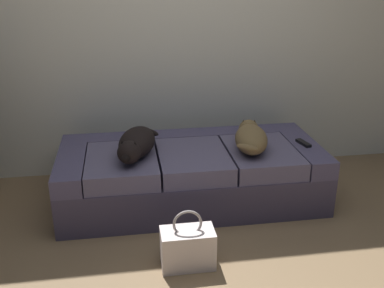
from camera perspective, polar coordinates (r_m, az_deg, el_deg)
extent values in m
cube|color=silver|center=(3.80, -1.77, 17.07)|extent=(6.40, 0.10, 2.80)
cube|color=#433C55|center=(3.49, -0.13, -4.77)|extent=(1.94, 0.87, 0.30)
cube|color=#514B6D|center=(3.39, -14.89, -2.36)|extent=(0.20, 0.87, 0.13)
cube|color=#514B6D|center=(3.62, 13.63, -0.63)|extent=(0.20, 0.87, 0.13)
cube|color=#514B6D|center=(3.71, -0.93, 0.51)|extent=(1.54, 0.20, 0.13)
cube|color=slate|center=(3.27, -8.81, -2.72)|extent=(0.50, 0.66, 0.13)
cube|color=slate|center=(3.31, 0.14, -2.18)|extent=(0.50, 0.66, 0.13)
cube|color=slate|center=(3.42, 8.69, -1.61)|extent=(0.50, 0.66, 0.13)
ellipsoid|color=black|center=(3.23, -6.93, 0.22)|extent=(0.36, 0.48, 0.19)
sphere|color=black|center=(3.05, -7.92, -1.07)|extent=(0.16, 0.16, 0.16)
ellipsoid|color=black|center=(2.99, -8.29, -1.75)|extent=(0.08, 0.11, 0.06)
cone|color=black|center=(3.02, -7.17, -0.07)|extent=(0.04, 0.04, 0.05)
cone|color=black|center=(3.04, -8.77, 0.02)|extent=(0.04, 0.04, 0.05)
ellipsoid|color=black|center=(3.39, -5.30, 1.49)|extent=(0.15, 0.15, 0.05)
ellipsoid|color=brown|center=(3.30, 7.45, 0.59)|extent=(0.30, 0.44, 0.19)
sphere|color=brown|center=(3.48, 7.13, 1.81)|extent=(0.15, 0.15, 0.15)
ellipsoid|color=#493B24|center=(3.55, 7.02, 2.06)|extent=(0.07, 0.10, 0.05)
cone|color=#493B24|center=(3.46, 6.48, 2.72)|extent=(0.04, 0.04, 0.04)
cone|color=#493B24|center=(3.47, 7.87, 2.70)|extent=(0.04, 0.04, 0.04)
ellipsoid|color=brown|center=(3.12, 6.95, -0.45)|extent=(0.15, 0.14, 0.04)
cube|color=black|center=(3.54, 13.83, 0.12)|extent=(0.08, 0.16, 0.02)
cube|color=white|center=(2.78, -0.55, -12.97)|extent=(0.32, 0.18, 0.24)
torus|color=#A69B99|center=(2.69, -0.57, -9.98)|extent=(0.18, 0.02, 0.18)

